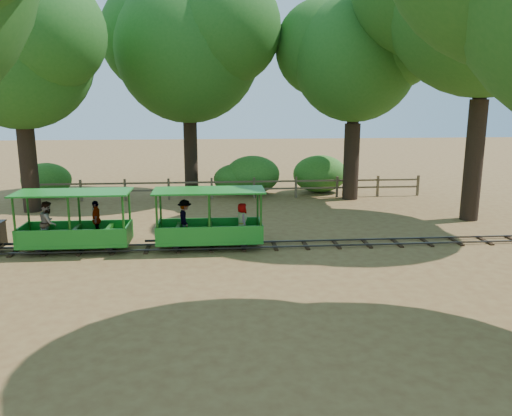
{
  "coord_description": "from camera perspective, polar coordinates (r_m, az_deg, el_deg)",
  "views": [
    {
      "loc": [
        -0.9,
        -15.17,
        4.57
      ],
      "look_at": [
        0.45,
        0.5,
        1.16
      ],
      "focal_mm": 35.0,
      "sensor_mm": 36.0,
      "label": 1
    }
  ],
  "objects": [
    {
      "name": "fence",
      "position": [
        23.53,
        -2.65,
        2.47
      ],
      "size": [
        18.1,
        0.1,
        1.0
      ],
      "color": "brown",
      "rests_on": "ground"
    },
    {
      "name": "carriage_rear",
      "position": [
        15.68,
        -5.51,
        -1.87
      ],
      "size": [
        3.41,
        1.39,
        1.77
      ],
      "color": "#1B7E21",
      "rests_on": "track"
    },
    {
      "name": "ground",
      "position": [
        15.87,
        -1.45,
        -4.5
      ],
      "size": [
        90.0,
        90.0,
        0.0
      ],
      "primitive_type": "plane",
      "color": "olive",
      "rests_on": "ground"
    },
    {
      "name": "oak_nc",
      "position": [
        24.93,
        -7.89,
        18.27
      ],
      "size": [
        8.55,
        7.52,
        10.3
      ],
      "color": "#2D2116",
      "rests_on": "ground"
    },
    {
      "name": "shrub_mid_e",
      "position": [
        24.79,
        -2.42,
        3.33
      ],
      "size": [
        2.12,
        1.63,
        1.47
      ],
      "primitive_type": "ellipsoid",
      "color": "#2D6B1E",
      "rests_on": "ground"
    },
    {
      "name": "oak_nw",
      "position": [
        22.67,
        -25.65,
        16.25
      ],
      "size": [
        7.31,
        6.44,
        9.24
      ],
      "color": "#2D2116",
      "rests_on": "ground"
    },
    {
      "name": "oak_ne",
      "position": [
        23.71,
        11.2,
        17.0
      ],
      "size": [
        6.96,
        6.13,
        9.14
      ],
      "color": "#2D2116",
      "rests_on": "ground"
    },
    {
      "name": "shrub_mid_w",
      "position": [
        24.81,
        -0.41,
        3.83
      ],
      "size": [
        2.72,
        2.09,
        1.88
      ],
      "primitive_type": "ellipsoid",
      "color": "#2D6B1E",
      "rests_on": "ground"
    },
    {
      "name": "carriage_front",
      "position": [
        16.18,
        -20.22,
        -2.05
      ],
      "size": [
        3.41,
        1.39,
        1.77
      ],
      "color": "#1B7E21",
      "rests_on": "track"
    },
    {
      "name": "shrub_east",
      "position": [
        25.3,
        7.3,
        3.89
      ],
      "size": [
        2.71,
        2.08,
        1.87
      ],
      "primitive_type": "ellipsoid",
      "color": "#2D6B1E",
      "rests_on": "ground"
    },
    {
      "name": "shrub_west",
      "position": [
        26.02,
        -22.84,
        2.98
      ],
      "size": [
        2.35,
        1.81,
        1.63
      ],
      "primitive_type": "ellipsoid",
      "color": "#2D6B1E",
      "rests_on": "ground"
    },
    {
      "name": "track",
      "position": [
        15.85,
        -1.45,
        -4.27
      ],
      "size": [
        22.0,
        1.0,
        0.1
      ],
      "color": "#3F3D3A",
      "rests_on": "ground"
    }
  ]
}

